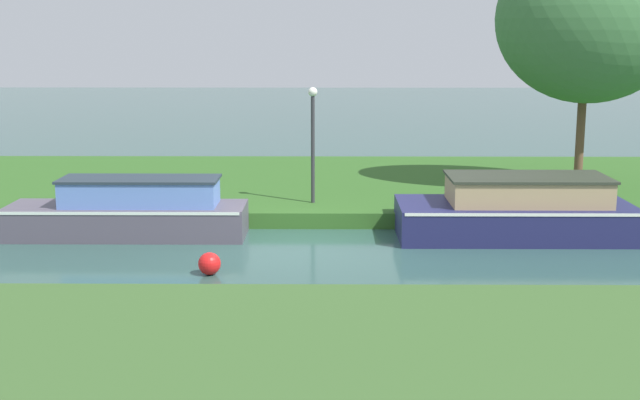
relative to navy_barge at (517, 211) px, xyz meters
name	(u,v)px	position (x,y,z in m)	size (l,w,h in m)	color
ground_plane	(295,249)	(-5.25, -1.20, -0.64)	(120.00, 120.00, 0.00)	#2E514B
riverbank_far	(304,186)	(-5.25, 5.80, -0.44)	(72.00, 10.00, 0.40)	#2E5C21
navy_barge	(517,211)	(0.00, 0.00, 0.00)	(5.52, 2.30, 1.49)	#20224F
slate_narrowboat	(131,212)	(-9.21, 0.00, -0.03)	(5.66, 1.61, 1.43)	#514B59
willow_tree_left	(591,19)	(2.80, 4.35, 4.55)	(5.28, 3.82, 7.14)	brown
lamp_post	(313,131)	(-4.90, 2.19, 1.66)	(0.24, 0.24, 3.03)	#333338
mooring_post_near	(173,192)	(-8.43, 1.28, 0.21)	(0.19, 0.19, 0.89)	#4B2E21
mooring_post_far	(113,194)	(-9.96, 1.28, 0.14)	(0.17, 0.17, 0.77)	#433B2C
channel_buoy	(209,264)	(-6.89, -3.24, -0.41)	(0.46, 0.46, 0.46)	red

